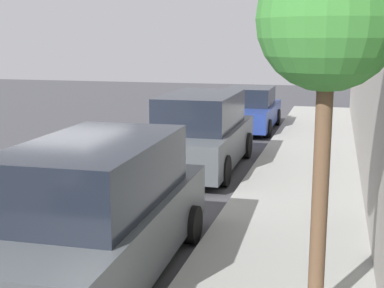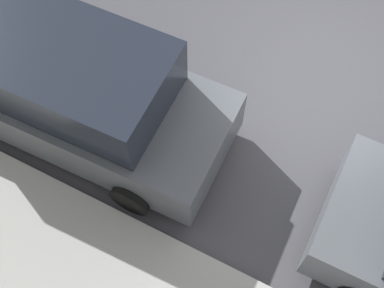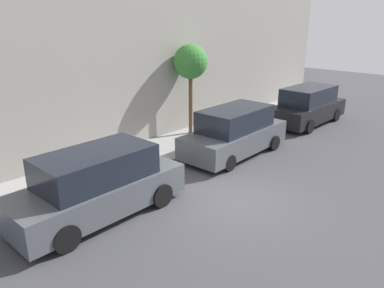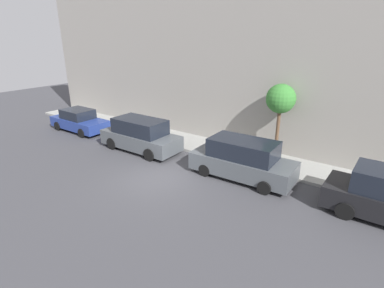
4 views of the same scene
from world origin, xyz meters
TOP-DOWN VIEW (x-y plane):
  - ground_plane at (0.00, 0.00)m, footprint 60.00×60.00m
  - sidewalk at (4.76, 0.00)m, footprint 2.52×32.00m
  - parked_minivan_second at (2.39, -3.25)m, footprint 2.04×4.95m
  - parked_minivan_third at (2.19, 3.25)m, footprint 2.02×4.92m
  - parked_sedan_fourth at (2.40, 9.49)m, footprint 1.92×4.50m
  - street_tree at (5.30, -3.78)m, footprint 1.50×1.50m

SIDE VIEW (x-z plane):
  - ground_plane at x=0.00m, z-range 0.00..0.00m
  - sidewalk at x=4.76m, z-range 0.00..0.15m
  - parked_sedan_fourth at x=2.40m, z-range -0.04..1.50m
  - parked_minivan_third at x=2.19m, z-range -0.03..1.87m
  - parked_minivan_second at x=2.39m, z-range -0.03..1.87m
  - street_tree at x=5.30m, z-range 1.35..5.36m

